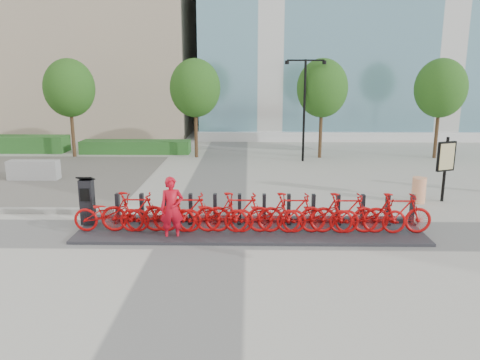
{
  "coord_description": "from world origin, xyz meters",
  "views": [
    {
      "loc": [
        1.26,
        -12.33,
        4.41
      ],
      "look_at": [
        1.0,
        1.5,
        1.2
      ],
      "focal_mm": 35.0,
      "sensor_mm": 36.0,
      "label": 1
    }
  ],
  "objects_px": {
    "bike_0": "(109,214)",
    "map_sign": "(446,159)",
    "worker_red": "(172,209)",
    "jersey_barrier": "(34,170)",
    "kiosk": "(87,201)",
    "construction_barrel": "(419,190)"
  },
  "relations": [
    {
      "from": "worker_red",
      "to": "construction_barrel",
      "type": "bearing_deg",
      "value": 16.09
    },
    {
      "from": "bike_0",
      "to": "kiosk",
      "type": "relative_size",
      "value": 1.35
    },
    {
      "from": "bike_0",
      "to": "map_sign",
      "type": "height_order",
      "value": "map_sign"
    },
    {
      "from": "kiosk",
      "to": "jersey_barrier",
      "type": "relative_size",
      "value": 0.69
    },
    {
      "from": "bike_0",
      "to": "construction_barrel",
      "type": "height_order",
      "value": "bike_0"
    },
    {
      "from": "kiosk",
      "to": "worker_red",
      "type": "bearing_deg",
      "value": -21.68
    },
    {
      "from": "map_sign",
      "to": "worker_red",
      "type": "bearing_deg",
      "value": -179.39
    },
    {
      "from": "worker_red",
      "to": "map_sign",
      "type": "xyz_separation_m",
      "value": [
        8.8,
        3.98,
        0.63
      ]
    },
    {
      "from": "bike_0",
      "to": "map_sign",
      "type": "distance_m",
      "value": 11.24
    },
    {
      "from": "worker_red",
      "to": "jersey_barrier",
      "type": "height_order",
      "value": "worker_red"
    },
    {
      "from": "kiosk",
      "to": "construction_barrel",
      "type": "xyz_separation_m",
      "value": [
        10.51,
        2.73,
        -0.32
      ]
    },
    {
      "from": "map_sign",
      "to": "bike_0",
      "type": "bearing_deg",
      "value": 174.94
    },
    {
      "from": "worker_red",
      "to": "jersey_barrier",
      "type": "relative_size",
      "value": 0.83
    },
    {
      "from": "kiosk",
      "to": "jersey_barrier",
      "type": "bearing_deg",
      "value": 125.45
    },
    {
      "from": "worker_red",
      "to": "construction_barrel",
      "type": "distance_m",
      "value": 8.75
    },
    {
      "from": "bike_0",
      "to": "map_sign",
      "type": "xyz_separation_m",
      "value": [
        10.62,
        3.58,
        0.9
      ]
    },
    {
      "from": "kiosk",
      "to": "jersey_barrier",
      "type": "height_order",
      "value": "kiosk"
    },
    {
      "from": "construction_barrel",
      "to": "map_sign",
      "type": "xyz_separation_m",
      "value": [
        0.91,
        0.21,
        1.05
      ]
    },
    {
      "from": "map_sign",
      "to": "construction_barrel",
      "type": "bearing_deg",
      "value": 169.36
    },
    {
      "from": "worker_red",
      "to": "construction_barrel",
      "type": "relative_size",
      "value": 1.92
    },
    {
      "from": "worker_red",
      "to": "map_sign",
      "type": "distance_m",
      "value": 9.68
    },
    {
      "from": "jersey_barrier",
      "to": "map_sign",
      "type": "xyz_separation_m",
      "value": [
        15.76,
        -3.1,
        1.09
      ]
    }
  ]
}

